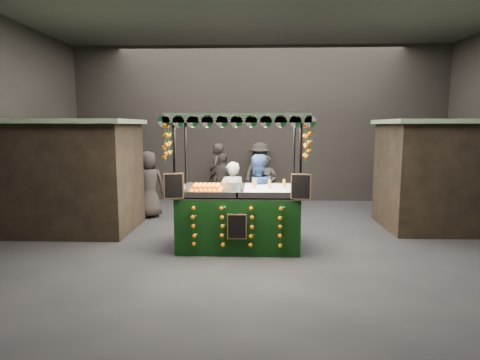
{
  "coord_description": "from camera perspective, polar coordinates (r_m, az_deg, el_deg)",
  "views": [
    {
      "loc": [
        -0.13,
        -8.17,
        2.45
      ],
      "look_at": [
        -0.44,
        0.1,
        1.33
      ],
      "focal_mm": 30.09,
      "sensor_mm": 36.0,
      "label": 1
    }
  ],
  "objects": [
    {
      "name": "market_hall",
      "position": [
        8.22,
        3.15,
        14.17
      ],
      "size": [
        12.1,
        10.1,
        5.05
      ],
      "color": "black",
      "rests_on": "ground"
    },
    {
      "name": "shopper_0",
      "position": [
        10.71,
        3.62,
        -0.96
      ],
      "size": [
        0.64,
        0.45,
        1.69
      ],
      "rotation": [
        0.0,
        0.0,
        -0.07
      ],
      "color": "black",
      "rests_on": "ground"
    },
    {
      "name": "shopper_4",
      "position": [
        11.01,
        -12.87,
        -0.62
      ],
      "size": [
        1.04,
        0.93,
        1.79
      ],
      "rotation": [
        0.0,
        0.0,
        3.65
      ],
      "color": "#282220",
      "rests_on": "ground"
    },
    {
      "name": "shopper_2",
      "position": [
        10.97,
        -2.41,
        -0.66
      ],
      "size": [
        1.09,
        0.83,
        1.72
      ],
      "rotation": [
        0.0,
        0.0,
        2.67
      ],
      "color": "#2B2623",
      "rests_on": "ground"
    },
    {
      "name": "shopper_3",
      "position": [
        12.86,
        2.8,
        1.03
      ],
      "size": [
        1.4,
        1.37,
        1.93
      ],
      "rotation": [
        0.0,
        0.0,
        0.75
      ],
      "color": "black",
      "rests_on": "ground"
    },
    {
      "name": "shopper_1",
      "position": [
        11.48,
        23.89,
        -1.05
      ],
      "size": [
        1.03,
        1.02,
        1.68
      ],
      "rotation": [
        0.0,
        0.0,
        -0.76
      ],
      "color": "#2D2624",
      "rests_on": "ground"
    },
    {
      "name": "shopper_7",
      "position": [
        12.16,
        -15.29,
        -0.36
      ],
      "size": [
        1.36,
        1.43,
        1.61
      ],
      "rotation": [
        0.0,
        0.0,
        -2.31
      ],
      "color": "#2C2624",
      "rests_on": "ground"
    },
    {
      "name": "shopper_5",
      "position": [
        11.89,
        22.36,
        -0.08
      ],
      "size": [
        1.57,
        1.75,
        1.93
      ],
      "rotation": [
        0.0,
        0.0,
        2.26
      ],
      "color": "#2D2725",
      "rests_on": "ground"
    },
    {
      "name": "shopper_6",
      "position": [
        12.68,
        -3.31,
        0.88
      ],
      "size": [
        0.52,
        0.74,
        1.9
      ],
      "rotation": [
        0.0,
        0.0,
        -1.67
      ],
      "color": "#2A2522",
      "rests_on": "ground"
    },
    {
      "name": "vendor_blue",
      "position": [
        8.87,
        2.37,
        -2.27
      ],
      "size": [
        1.07,
        0.95,
        1.84
      ],
      "rotation": [
        0.0,
        0.0,
        3.48
      ],
      "color": "navy",
      "rests_on": "ground"
    },
    {
      "name": "neighbour_stall_left",
      "position": [
        10.18,
        -22.66,
        0.64
      ],
      "size": [
        3.0,
        2.2,
        2.6
      ],
      "color": "black",
      "rests_on": "ground"
    },
    {
      "name": "juice_stall",
      "position": [
        8.09,
        -0.14,
        -3.88
      ],
      "size": [
        2.77,
        1.63,
        2.68
      ],
      "color": "black",
      "rests_on": "ground"
    },
    {
      "name": "neighbour_stall_right",
      "position": [
        10.74,
        27.1,
        0.73
      ],
      "size": [
        3.0,
        2.2,
        2.6
      ],
      "color": "black",
      "rests_on": "ground"
    },
    {
      "name": "vendor_grey",
      "position": [
        9.1,
        -1.12,
        -2.58
      ],
      "size": [
        0.68,
        0.53,
        1.66
      ],
      "rotation": [
        0.0,
        0.0,
        3.38
      ],
      "color": "gray",
      "rests_on": "ground"
    },
    {
      "name": "ground",
      "position": [
        8.53,
        2.98,
        -9.02
      ],
      "size": [
        12.0,
        12.0,
        0.0
      ],
      "primitive_type": "plane",
      "color": "black",
      "rests_on": "ground"
    }
  ]
}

